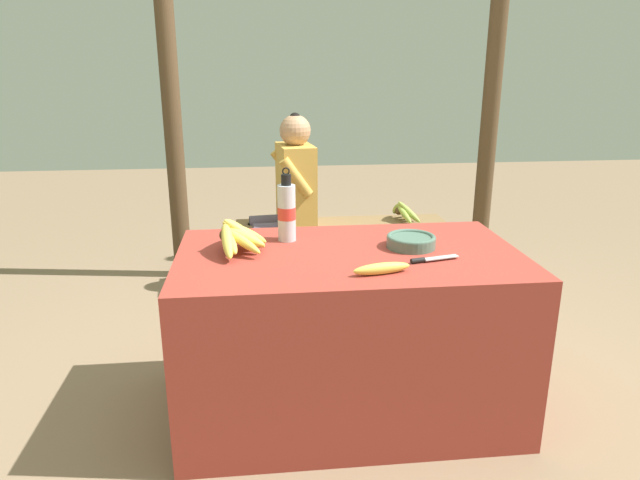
% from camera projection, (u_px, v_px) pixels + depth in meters
% --- Properties ---
extents(ground_plane, '(12.00, 12.00, 0.00)m').
position_uv_depth(ground_plane, '(347.00, 406.00, 2.46)').
color(ground_plane, '#846B51').
extents(market_counter, '(1.36, 0.78, 0.70)m').
position_uv_depth(market_counter, '(348.00, 332.00, 2.36)').
color(market_counter, maroon).
rests_on(market_counter, ground_plane).
extents(banana_bunch_ripe, '(0.21, 0.35, 0.15)m').
position_uv_depth(banana_bunch_ripe, '(236.00, 235.00, 2.25)').
color(banana_bunch_ripe, '#4C381E').
rests_on(banana_bunch_ripe, market_counter).
extents(serving_bowl, '(0.20, 0.20, 0.05)m').
position_uv_depth(serving_bowl, '(411.00, 241.00, 2.31)').
color(serving_bowl, '#4C6B5B').
rests_on(serving_bowl, market_counter).
extents(water_bottle, '(0.08, 0.08, 0.31)m').
position_uv_depth(water_bottle, '(287.00, 211.00, 2.37)').
color(water_bottle, silver).
rests_on(water_bottle, market_counter).
extents(loose_banana_front, '(0.22, 0.08, 0.04)m').
position_uv_depth(loose_banana_front, '(382.00, 268.00, 2.02)').
color(loose_banana_front, '#E0C64C').
rests_on(loose_banana_front, market_counter).
extents(knife, '(0.20, 0.07, 0.02)m').
position_uv_depth(knife, '(428.00, 259.00, 2.15)').
color(knife, '#BCBCC1').
rests_on(knife, market_counter).
extents(wooden_bench, '(1.36, 0.32, 0.43)m').
position_uv_depth(wooden_bench, '(342.00, 234.00, 3.70)').
color(wooden_bench, brown).
rests_on(wooden_bench, ground_plane).
extents(seated_vendor, '(0.43, 0.41, 1.13)m').
position_uv_depth(seated_vendor, '(289.00, 191.00, 3.54)').
color(seated_vendor, '#564C60').
rests_on(seated_vendor, ground_plane).
extents(banana_bunch_green, '(0.16, 0.30, 0.14)m').
position_uv_depth(banana_bunch_green, '(404.00, 211.00, 3.69)').
color(banana_bunch_green, '#4C381E').
rests_on(banana_bunch_green, wooden_bench).
extents(support_post_near, '(0.12, 0.12, 2.62)m').
position_uv_depth(support_post_near, '(169.00, 80.00, 3.61)').
color(support_post_near, '#4C3823').
rests_on(support_post_near, ground_plane).
extents(support_post_far, '(0.12, 0.12, 2.62)m').
position_uv_depth(support_post_far, '(493.00, 79.00, 3.83)').
color(support_post_far, '#4C3823').
rests_on(support_post_far, ground_plane).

